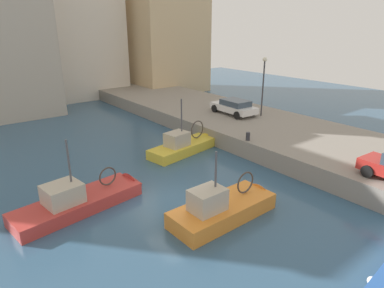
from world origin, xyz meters
name	(u,v)px	position (x,y,z in m)	size (l,w,h in m)	color
water_surface	(176,202)	(0.00, 0.00, 0.00)	(80.00, 80.00, 0.00)	#335675
quay_wall	(309,144)	(11.50, 0.00, 0.60)	(9.00, 56.00, 1.20)	gray
fishing_boat_orange	(228,213)	(1.16, -2.56, 0.14)	(6.06, 2.30, 4.34)	orange
fishing_boat_yellow	(186,149)	(4.80, 5.43, 0.15)	(6.29, 2.65, 4.65)	gold
fishing_boat_red	(86,204)	(-3.77, 2.40, 0.14)	(7.17, 2.83, 4.53)	#BC3833
parked_car_white	(234,106)	(11.54, 7.53, 1.86)	(2.19, 4.30, 1.27)	silver
mooring_bollard_north	(248,136)	(7.35, 2.00, 1.48)	(0.28, 0.28, 0.55)	#2D2D33
quay_streetlamp	(264,77)	(13.00, 5.75, 4.45)	(0.36, 0.36, 4.83)	#38383D
waterfront_building_west	(3,25)	(-2.00, 24.63, 8.46)	(7.52, 8.11, 16.88)	#B2A899
waterfront_building_west_mid	(166,3)	(16.75, 25.29, 10.95)	(9.46, 7.36, 21.85)	#D1B284
waterfront_building_east_mid	(78,39)	(6.46, 28.98, 6.87)	(9.88, 7.40, 13.69)	silver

